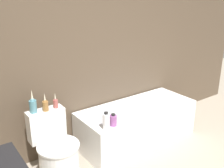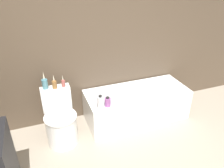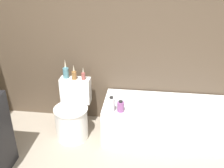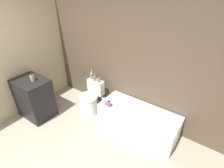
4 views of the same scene
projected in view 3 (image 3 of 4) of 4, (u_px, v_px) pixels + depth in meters
The scene contains 8 objects.
wall_back_tiled at pixel (108, 30), 3.31m from camera, with size 6.40×0.06×2.60m.
bathtub at pixel (165, 120), 3.35m from camera, with size 1.57×0.65×0.49m.
toilet at pixel (73, 115), 3.38m from camera, with size 0.43×0.57×0.72m.
vase_gold at pixel (66, 72), 3.37m from camera, with size 0.08×0.08×0.25m.
vase_silver at pixel (74, 74), 3.33m from camera, with size 0.06×0.06×0.20m.
vase_bronze at pixel (83, 75), 3.33m from camera, with size 0.05×0.05×0.17m.
shampoo_bottle_tall at pixel (111, 105), 3.05m from camera, with size 0.08×0.08×0.20m.
shampoo_bottle_short at pixel (121, 107), 3.07m from camera, with size 0.08×0.08×0.14m.
Camera 3 is at (0.46, -1.02, 2.16)m, focal length 42.00 mm.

